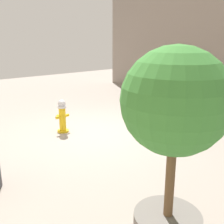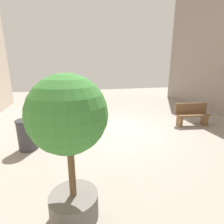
% 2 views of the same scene
% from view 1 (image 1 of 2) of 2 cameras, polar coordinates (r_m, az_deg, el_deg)
% --- Properties ---
extents(ground_plane, '(23.40, 23.40, 0.00)m').
position_cam_1_polar(ground_plane, '(7.41, -2.63, -4.33)').
color(ground_plane, gray).
extents(fire_hydrant, '(0.41, 0.38, 0.91)m').
position_cam_1_polar(fire_hydrant, '(7.44, -10.59, -0.82)').
color(fire_hydrant, gold).
rests_on(fire_hydrant, ground_plane).
extents(bench_near, '(1.47, 0.60, 0.95)m').
position_cam_1_polar(bench_near, '(9.39, 13.43, 2.59)').
color(bench_near, brown).
rests_on(bench_near, ground_plane).
extents(planter_tree, '(1.20, 1.20, 2.46)m').
position_cam_1_polar(planter_tree, '(3.01, 13.04, -2.47)').
color(planter_tree, slate).
rests_on(planter_tree, ground_plane).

